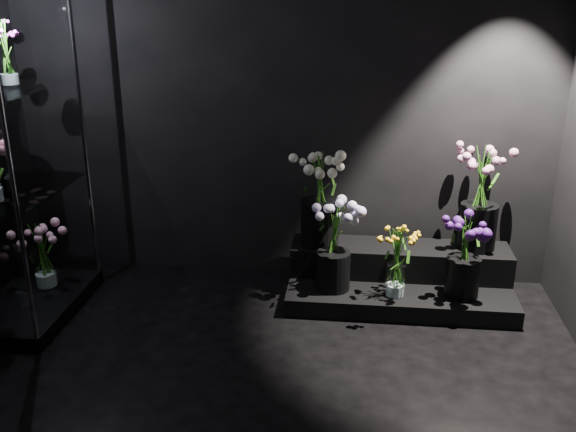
# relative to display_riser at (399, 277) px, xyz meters

# --- Properties ---
(wall_back) EXTENTS (4.00, 0.00, 4.00)m
(wall_back) POSITION_rel_display_riser_xyz_m (-0.90, 0.32, 1.25)
(wall_back) COLOR black
(wall_back) RESTS_ON floor
(display_riser) EXTENTS (1.60, 0.71, 0.35)m
(display_riser) POSITION_rel_display_riser_xyz_m (0.00, 0.00, 0.00)
(display_riser) COLOR black
(display_riser) RESTS_ON floor
(display_case) EXTENTS (0.62, 1.04, 2.28)m
(display_case) POSITION_rel_display_riser_xyz_m (-2.57, -0.54, 1.00)
(display_case) COLOR black
(display_case) RESTS_ON floor
(bouquet_orange_bells) EXTENTS (0.32, 0.32, 0.54)m
(bouquet_orange_bells) POSITION_rel_display_riser_xyz_m (-0.04, -0.26, 0.27)
(bouquet_orange_bells) COLOR white
(bouquet_orange_bells) RESTS_ON display_riser
(bouquet_lilac) EXTENTS (0.46, 0.46, 0.62)m
(bouquet_lilac) POSITION_rel_display_riser_xyz_m (-0.48, -0.21, 0.34)
(bouquet_lilac) COLOR black
(bouquet_lilac) RESTS_ON display_riser
(bouquet_purple) EXTENTS (0.43, 0.43, 0.58)m
(bouquet_purple) POSITION_rel_display_riser_xyz_m (0.41, -0.22, 0.31)
(bouquet_purple) COLOR black
(bouquet_purple) RESTS_ON display_riser
(bouquet_cream_roses) EXTENTS (0.46, 0.46, 0.72)m
(bouquet_cream_roses) POSITION_rel_display_riser_xyz_m (-0.59, 0.07, 0.62)
(bouquet_cream_roses) COLOR black
(bouquet_cream_roses) RESTS_ON display_riser
(bouquet_pink_roses) EXTENTS (0.48, 0.48, 0.75)m
(bouquet_pink_roses) POSITION_rel_display_riser_xyz_m (0.54, 0.12, 0.63)
(bouquet_pink_roses) COLOR black
(bouquet_pink_roses) RESTS_ON display_riser
(bouquet_case_magenta) EXTENTS (0.27, 0.27, 0.39)m
(bouquet_case_magenta) POSITION_rel_display_riser_xyz_m (-2.56, -0.41, 1.62)
(bouquet_case_magenta) COLOR white
(bouquet_case_magenta) RESTS_ON display_case
(bouquet_case_base_pink) EXTENTS (0.41, 0.41, 0.49)m
(bouquet_case_base_pink) POSITION_rel_display_riser_xyz_m (-2.55, -0.34, 0.22)
(bouquet_case_base_pink) COLOR white
(bouquet_case_base_pink) RESTS_ON display_case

